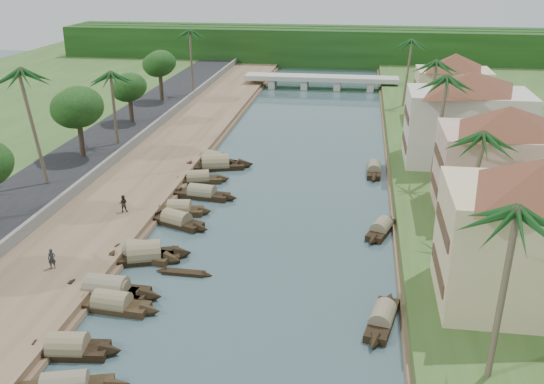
# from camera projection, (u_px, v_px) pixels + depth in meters

# --- Properties ---
(ground) EXTENTS (220.00, 220.00, 0.00)m
(ground) POSITION_uv_depth(u_px,v_px,m) (254.00, 282.00, 45.49)
(ground) COLOR #364C51
(ground) RESTS_ON ground
(left_bank) EXTENTS (10.00, 180.00, 0.80)m
(left_bank) POSITION_uv_depth(u_px,v_px,m) (141.00, 177.00, 65.94)
(left_bank) COLOR brown
(left_bank) RESTS_ON ground
(right_bank) EXTENTS (16.00, 180.00, 1.20)m
(right_bank) POSITION_uv_depth(u_px,v_px,m) (473.00, 192.00, 61.16)
(right_bank) COLOR #305020
(right_bank) RESTS_ON ground
(road) EXTENTS (8.00, 180.00, 1.40)m
(road) POSITION_uv_depth(u_px,v_px,m) (67.00, 171.00, 66.97)
(road) COLOR black
(road) RESTS_ON ground
(retaining_wall) EXTENTS (0.40, 180.00, 1.10)m
(retaining_wall) POSITION_uv_depth(u_px,v_px,m) (103.00, 167.00, 66.16)
(retaining_wall) COLOR slate
(retaining_wall) RESTS_ON left_bank
(treeline) EXTENTS (120.00, 14.00, 8.00)m
(treeline) POSITION_uv_depth(u_px,v_px,m) (330.00, 46.00, 136.24)
(treeline) COLOR black
(treeline) RESTS_ON ground
(bridge) EXTENTS (28.00, 4.00, 2.40)m
(bridge) POSITION_uv_depth(u_px,v_px,m) (321.00, 80.00, 111.25)
(bridge) COLOR #A8A89D
(bridge) RESTS_ON ground
(building_near) EXTENTS (14.85, 14.85, 10.20)m
(building_near) POSITION_uv_depth(u_px,v_px,m) (539.00, 232.00, 38.78)
(building_near) COLOR beige
(building_near) RESTS_ON right_bank
(building_mid) EXTENTS (14.11, 14.11, 9.70)m
(building_mid) POSITION_uv_depth(u_px,v_px,m) (503.00, 159.00, 53.49)
(building_mid) COLOR beige
(building_mid) RESTS_ON right_bank
(building_far) EXTENTS (15.59, 15.59, 10.20)m
(building_far) POSITION_uv_depth(u_px,v_px,m) (467.00, 117.00, 66.44)
(building_far) COLOR beige
(building_far) RESTS_ON right_bank
(building_distant) EXTENTS (12.62, 12.62, 9.20)m
(building_distant) POSITION_uv_depth(u_px,v_px,m) (452.00, 86.00, 84.92)
(building_distant) COLOR beige
(building_distant) RESTS_ON right_bank
(sampan_1) EXTENTS (6.96, 2.30, 2.06)m
(sampan_1) POSITION_uv_depth(u_px,v_px,m) (68.00, 348.00, 37.11)
(sampan_1) COLOR black
(sampan_1) RESTS_ON ground
(sampan_2) EXTENTS (7.41, 2.09, 1.97)m
(sampan_2) POSITION_uv_depth(u_px,v_px,m) (112.00, 304.00, 41.84)
(sampan_2) COLOR black
(sampan_2) RESTS_ON ground
(sampan_3) EXTENTS (8.68, 2.24, 2.30)m
(sampan_3) POSITION_uv_depth(u_px,v_px,m) (107.00, 290.00, 43.56)
(sampan_3) COLOR black
(sampan_3) RESTS_ON ground
(sampan_4) EXTENTS (6.29, 1.81, 1.83)m
(sampan_4) POSITION_uv_depth(u_px,v_px,m) (114.00, 292.00, 43.40)
(sampan_4) COLOR black
(sampan_4) RESTS_ON ground
(sampan_5) EXTENTS (8.00, 4.34, 2.46)m
(sampan_5) POSITION_uv_depth(u_px,v_px,m) (145.00, 256.00, 48.62)
(sampan_5) COLOR black
(sampan_5) RESTS_ON ground
(sampan_6) EXTENTS (7.40, 2.83, 2.17)m
(sampan_6) POSITION_uv_depth(u_px,v_px,m) (141.00, 254.00, 48.96)
(sampan_6) COLOR black
(sampan_6) RESTS_ON ground
(sampan_7) EXTENTS (7.28, 4.14, 1.97)m
(sampan_7) POSITION_uv_depth(u_px,v_px,m) (177.00, 221.00, 55.02)
(sampan_7) COLOR black
(sampan_7) RESTS_ON ground
(sampan_8) EXTENTS (6.46, 2.22, 2.00)m
(sampan_8) POSITION_uv_depth(u_px,v_px,m) (179.00, 210.00, 57.38)
(sampan_8) COLOR black
(sampan_8) RESTS_ON ground
(sampan_9) EXTENTS (7.87, 2.49, 1.99)m
(sampan_9) POSITION_uv_depth(u_px,v_px,m) (202.00, 194.00, 61.28)
(sampan_9) COLOR black
(sampan_9) RESTS_ON ground
(sampan_10) EXTENTS (7.23, 3.48, 1.99)m
(sampan_10) POSITION_uv_depth(u_px,v_px,m) (198.00, 179.00, 65.28)
(sampan_10) COLOR black
(sampan_10) RESTS_ON ground
(sampan_11) EXTENTS (9.30, 4.45, 2.56)m
(sampan_11) POSITION_uv_depth(u_px,v_px,m) (215.00, 165.00, 69.69)
(sampan_11) COLOR black
(sampan_11) RESTS_ON ground
(sampan_12) EXTENTS (7.81, 4.66, 1.93)m
(sampan_12) POSITION_uv_depth(u_px,v_px,m) (212.00, 159.00, 72.01)
(sampan_12) COLOR black
(sampan_12) RESTS_ON ground
(sampan_13) EXTENTS (7.29, 3.55, 2.00)m
(sampan_13) POSITION_uv_depth(u_px,v_px,m) (215.00, 161.00, 71.23)
(sampan_13) COLOR black
(sampan_13) RESTS_ON ground
(sampan_14) EXTENTS (2.82, 7.35, 1.81)m
(sampan_14) POSITION_uv_depth(u_px,v_px,m) (382.00, 318.00, 40.21)
(sampan_14) COLOR black
(sampan_14) RESTS_ON ground
(sampan_15) EXTENTS (3.30, 6.51, 1.79)m
(sampan_15) POSITION_uv_depth(u_px,v_px,m) (381.00, 229.00, 53.42)
(sampan_15) COLOR black
(sampan_15) RESTS_ON ground
(sampan_16) EXTENTS (1.61, 7.22, 1.82)m
(sampan_16) POSITION_uv_depth(u_px,v_px,m) (374.00, 170.00, 68.22)
(sampan_16) COLOR black
(sampan_16) RESTS_ON ground
(canoe_1) EXTENTS (4.59, 0.85, 0.74)m
(canoe_1) POSITION_uv_depth(u_px,v_px,m) (184.00, 273.00, 46.59)
(canoe_1) COLOR black
(canoe_1) RESTS_ON ground
(canoe_2) EXTENTS (5.72, 3.25, 0.86)m
(canoe_2) POSITION_uv_depth(u_px,v_px,m) (209.00, 193.00, 62.29)
(canoe_2) COLOR black
(canoe_2) RESTS_ON ground
(palm_0) EXTENTS (3.20, 3.20, 11.52)m
(palm_0) POSITION_uv_depth(u_px,v_px,m) (514.00, 214.00, 29.96)
(palm_0) COLOR brown
(palm_0) RESTS_ON ground
(palm_1) EXTENTS (3.20, 3.20, 10.48)m
(palm_1) POSITION_uv_depth(u_px,v_px,m) (474.00, 137.00, 46.40)
(palm_1) COLOR brown
(palm_1) RESTS_ON ground
(palm_2) EXTENTS (3.20, 3.20, 12.25)m
(palm_2) POSITION_uv_depth(u_px,v_px,m) (442.00, 80.00, 58.72)
(palm_2) COLOR brown
(palm_2) RESTS_ON ground
(palm_3) EXTENTS (3.20, 3.20, 11.37)m
(palm_3) POSITION_uv_depth(u_px,v_px,m) (436.00, 64.00, 72.78)
(palm_3) COLOR brown
(palm_3) RESTS_ON ground
(palm_5) EXTENTS (3.20, 3.20, 12.88)m
(palm_5) POSITION_uv_depth(u_px,v_px,m) (29.00, 74.00, 57.38)
(palm_5) COLOR brown
(palm_5) RESTS_ON ground
(palm_6) EXTENTS (3.20, 3.20, 10.14)m
(palm_6) POSITION_uv_depth(u_px,v_px,m) (111.00, 75.00, 71.33)
(palm_6) COLOR brown
(palm_6) RESTS_ON ground
(palm_7) EXTENTS (3.20, 3.20, 11.48)m
(palm_7) POSITION_uv_depth(u_px,v_px,m) (409.00, 42.00, 90.44)
(palm_7) COLOR brown
(palm_7) RESTS_ON ground
(palm_8) EXTENTS (3.20, 3.20, 11.84)m
(palm_8) POSITION_uv_depth(u_px,v_px,m) (190.00, 32.00, 97.77)
(palm_8) COLOR brown
(palm_8) RESTS_ON ground
(tree_3) EXTENTS (5.40, 5.40, 7.92)m
(tree_3) POSITION_uv_depth(u_px,v_px,m) (78.00, 108.00, 67.64)
(tree_3) COLOR #403325
(tree_3) RESTS_ON ground
(tree_4) EXTENTS (4.40, 4.40, 6.60)m
(tree_4) POSITION_uv_depth(u_px,v_px,m) (129.00, 88.00, 82.45)
(tree_4) COLOR #403325
(tree_4) RESTS_ON ground
(tree_5) EXTENTS (4.64, 4.64, 7.75)m
(tree_5) POSITION_uv_depth(u_px,v_px,m) (160.00, 64.00, 94.41)
(tree_5) COLOR #403325
(tree_5) RESTS_ON ground
(tree_6) EXTENTS (4.36, 4.36, 6.67)m
(tree_6) POSITION_uv_depth(u_px,v_px,m) (507.00, 114.00, 69.20)
(tree_6) COLOR #403325
(tree_6) RESTS_ON ground
(person_near) EXTENTS (0.67, 0.54, 1.59)m
(person_near) POSITION_uv_depth(u_px,v_px,m) (52.00, 259.00, 45.61)
(person_near) COLOR #282931
(person_near) RESTS_ON left_bank
(person_far) EXTENTS (0.90, 0.76, 1.63)m
(person_far) POSITION_uv_depth(u_px,v_px,m) (123.00, 203.00, 55.77)
(person_far) COLOR #2B241E
(person_far) RESTS_ON left_bank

